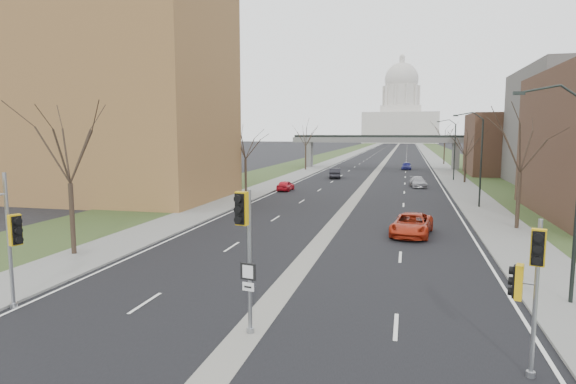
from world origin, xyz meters
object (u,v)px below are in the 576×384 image
at_px(car_right_far, 406,166).
at_px(signal_pole_median, 245,236).
at_px(signal_pole_left, 5,222).
at_px(car_left_near, 286,185).
at_px(signal_pole_right, 530,276).
at_px(car_left_far, 335,173).
at_px(car_right_mid, 418,182).
at_px(car_right_near, 412,224).

bearing_deg(car_right_far, signal_pole_median, -91.00).
relative_size(signal_pole_left, car_right_far, 1.28).
distance_m(signal_pole_left, car_left_near, 40.65).
distance_m(signal_pole_left, signal_pole_median, 9.71).
distance_m(signal_pole_right, car_left_far, 60.43).
distance_m(car_left_far, car_right_far, 22.68).
relative_size(signal_pole_median, car_right_mid, 1.14).
relative_size(car_right_near, car_right_mid, 1.20).
bearing_deg(car_right_mid, car_right_far, 85.99).
distance_m(signal_pole_left, car_left_far, 58.11).
bearing_deg(car_right_near, signal_pole_right, -73.72).
xyz_separation_m(car_left_far, car_right_mid, (12.06, -9.66, -0.13)).
xyz_separation_m(signal_pole_right, car_right_near, (-2.96, 18.99, -2.26)).
xyz_separation_m(signal_pole_median, car_right_mid, (6.60, 48.27, -2.87)).
xyz_separation_m(car_right_mid, car_right_far, (-1.52, 29.74, 0.08)).
relative_size(car_left_near, car_right_mid, 0.83).
bearing_deg(car_right_mid, signal_pole_right, -94.64).
height_order(signal_pole_right, car_right_near, signal_pole_right).
relative_size(signal_pole_left, car_right_mid, 1.22).
distance_m(car_right_near, car_right_mid, 30.10).
distance_m(signal_pole_left, signal_pole_right, 18.31).
height_order(signal_pole_right, car_right_mid, signal_pole_right).
bearing_deg(car_right_near, signal_pole_left, -122.76).
xyz_separation_m(car_left_far, car_right_far, (10.54, 20.08, -0.05)).
height_order(car_left_far, car_right_mid, car_left_far).
distance_m(signal_pole_right, car_left_near, 44.98).
bearing_deg(signal_pole_median, car_left_near, 113.50).
distance_m(signal_pole_right, car_right_far, 78.93).
height_order(signal_pole_left, signal_pole_right, signal_pole_left).
bearing_deg(car_right_near, car_left_near, 130.34).
xyz_separation_m(signal_pole_right, car_left_far, (-14.03, 58.73, -2.23)).
xyz_separation_m(signal_pole_left, car_right_far, (14.80, 77.97, -2.82)).
bearing_deg(signal_pole_median, signal_pole_left, -169.07).
bearing_deg(car_left_near, car_right_near, 124.74).
xyz_separation_m(car_right_near, car_right_far, (-0.52, 59.82, -0.02)).
xyz_separation_m(signal_pole_left, car_left_near, (0.82, 40.54, -2.92)).
relative_size(signal_pole_median, car_right_near, 0.94).
bearing_deg(car_left_near, signal_pole_left, 90.65).
xyz_separation_m(signal_pole_right, car_right_far, (-3.49, 78.82, -2.28)).
bearing_deg(signal_pole_left, car_right_far, 98.97).
relative_size(signal_pole_left, car_left_far, 1.16).
bearing_deg(car_right_far, car_right_near, -86.77).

